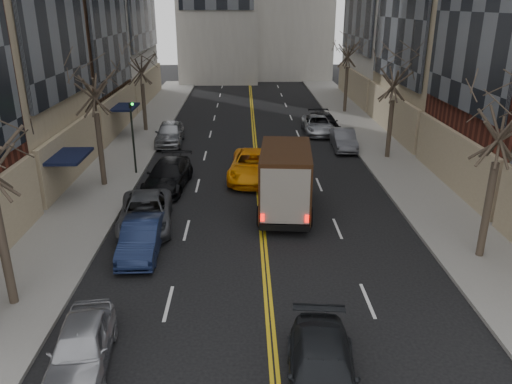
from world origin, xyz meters
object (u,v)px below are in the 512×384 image
ups_truck (285,179)px  observer_sedan (322,373)px  pedestrian (284,183)px  taxi (253,165)px

ups_truck → observer_sedan: bearing=-85.1°
observer_sedan → pedestrian: (0.12, 14.39, 0.16)m
observer_sedan → pedestrian: bearing=94.9°
ups_truck → taxi: (-1.50, 5.16, -0.92)m
observer_sedan → taxi: size_ratio=0.83×
pedestrian → ups_truck: bearing=-171.6°
ups_truck → pedestrian: ups_truck is taller
pedestrian → observer_sedan: bearing=-168.5°
ups_truck → taxi: size_ratio=1.12×
observer_sedan → taxi: bearing=100.2°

